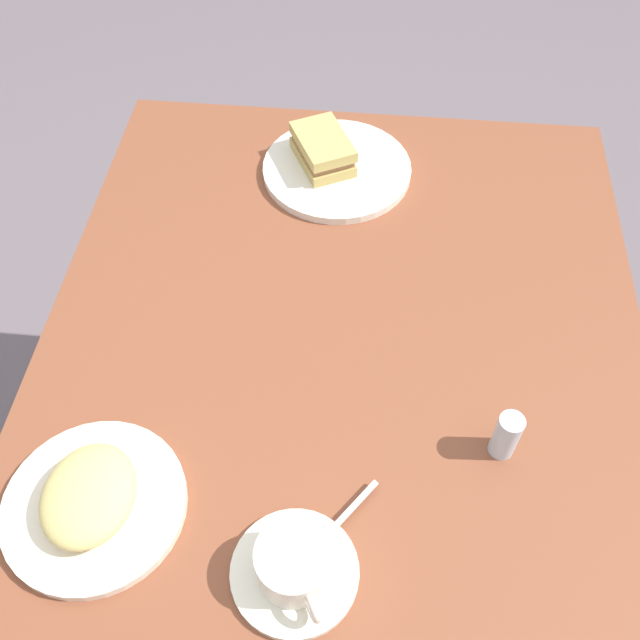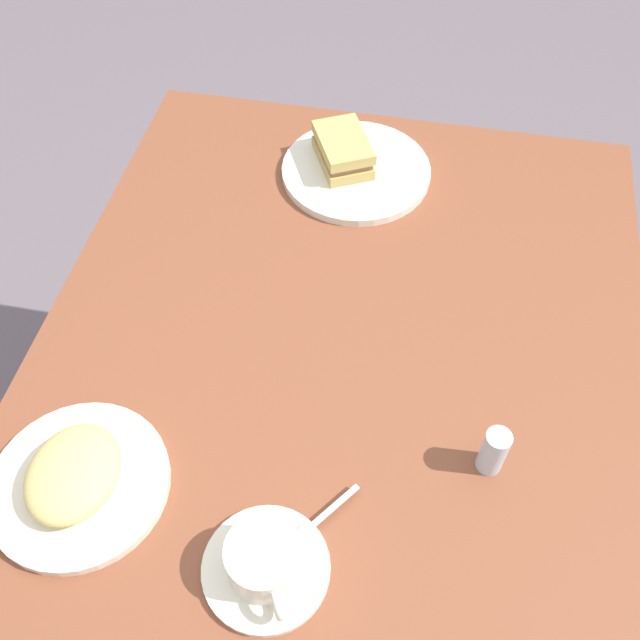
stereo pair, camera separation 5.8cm
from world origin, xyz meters
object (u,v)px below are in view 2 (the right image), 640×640
object	(u,v)px
coffee_cup	(265,559)
sandwich_front	(343,150)
spoon	(317,521)
salt_shaker	(494,451)
coffee_saucer	(266,568)
dining_table	(334,407)
sandwich_plate	(356,171)
side_plate	(79,484)

from	to	relation	value
coffee_cup	sandwich_front	bearing A→B (deg)	-177.17
sandwich_front	spoon	xyz separation A→B (m)	(0.63, 0.08, -0.03)
coffee_cup	salt_shaker	xyz separation A→B (m)	(-0.18, 0.24, -0.00)
coffee_saucer	coffee_cup	world-z (taller)	coffee_cup
sandwich_front	salt_shaker	xyz separation A→B (m)	(0.51, 0.27, -0.00)
coffee_saucer	coffee_cup	distance (m)	0.03
dining_table	sandwich_plate	xyz separation A→B (m)	(-0.40, -0.04, 0.10)
sandwich_plate	coffee_saucer	size ratio (longest dim) A/B	1.72
dining_table	coffee_cup	distance (m)	0.31
sandwich_plate	coffee_saucer	bearing A→B (deg)	0.70
sandwich_plate	salt_shaker	bearing A→B (deg)	26.53
sandwich_plate	side_plate	bearing A→B (deg)	-20.94
coffee_saucer	salt_shaker	world-z (taller)	salt_shaker
coffee_saucer	spoon	distance (m)	0.08
sandwich_plate	sandwich_front	bearing A→B (deg)	-111.95
spoon	coffee_saucer	bearing A→B (deg)	-36.90
coffee_saucer	coffee_cup	xyz separation A→B (m)	(0.00, 0.00, 0.03)
coffee_saucer	spoon	xyz separation A→B (m)	(-0.06, 0.05, 0.01)
sandwich_plate	spoon	size ratio (longest dim) A/B	2.94
sandwich_front	salt_shaker	size ratio (longest dim) A/B	1.88
coffee_saucer	spoon	size ratio (longest dim) A/B	1.71
coffee_cup	salt_shaker	size ratio (longest dim) A/B	1.42
sandwich_front	spoon	world-z (taller)	sandwich_front
salt_shaker	sandwich_plate	bearing A→B (deg)	-153.47
dining_table	sandwich_front	distance (m)	0.44
coffee_cup	spoon	distance (m)	0.08
side_plate	salt_shaker	xyz separation A→B (m)	(-0.12, 0.49, 0.03)
dining_table	sandwich_plate	world-z (taller)	sandwich_plate
sandwich_front	coffee_saucer	bearing A→B (deg)	2.78
coffee_saucer	spoon	bearing A→B (deg)	143.10
spoon	side_plate	bearing A→B (deg)	-88.59
sandwich_front	coffee_saucer	size ratio (longest dim) A/B	0.95
spoon	salt_shaker	distance (m)	0.23
sandwich_front	coffee_cup	distance (m)	0.69
coffee_saucer	dining_table	bearing A→B (deg)	174.18
side_plate	coffee_saucer	bearing A→B (deg)	77.44
coffee_saucer	side_plate	xyz separation A→B (m)	(-0.06, -0.25, 0.00)
spoon	dining_table	bearing A→B (deg)	-175.21
coffee_saucer	side_plate	bearing A→B (deg)	-102.56
coffee_saucer	sandwich_plate	bearing A→B (deg)	-179.30
sandwich_plate	dining_table	bearing A→B (deg)	5.27
dining_table	sandwich_front	xyz separation A→B (m)	(-0.41, -0.06, 0.14)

